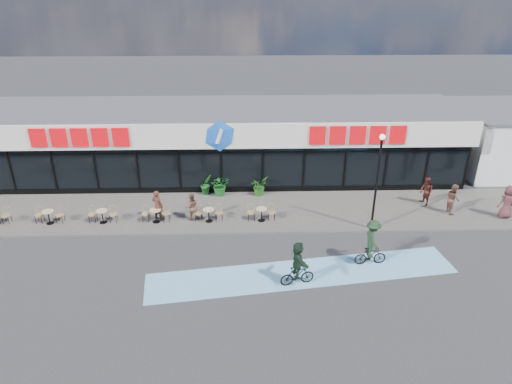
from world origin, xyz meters
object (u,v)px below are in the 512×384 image
potted_plant_right (259,186)px  cyclist_b (372,243)px  pedestrian_c (507,202)px  pedestrian_b (453,199)px  cyclist_a (298,265)px  lamp_post (378,175)px  pedestrian_a (426,191)px  patron_right (192,207)px  patron_left (158,205)px  potted_plant_left (206,184)px  potted_plant_mid (220,185)px

potted_plant_right → cyclist_b: bearing=-56.3°
potted_plant_right → pedestrian_c: size_ratio=0.60×
pedestrian_b → cyclist_b: (-5.78, -4.78, 0.16)m
pedestrian_c → cyclist_a: cyclist_a is taller
lamp_post → pedestrian_a: size_ratio=3.11×
potted_plant_right → patron_right: (-3.75, -3.04, 0.22)m
patron_left → pedestrian_c: 18.98m
patron_right → pedestrian_b: pedestrian_b is taller
cyclist_b → potted_plant_left: bearing=137.0°
potted_plant_left → cyclist_b: 11.10m
potted_plant_right → pedestrian_a: 9.71m
pedestrian_b → cyclist_a: cyclist_a is taller
potted_plant_right → patron_left: 6.34m
patron_left → patron_right: size_ratio=1.11×
potted_plant_left → lamp_post: bearing=-26.3°
lamp_post → pedestrian_c: bearing=7.6°
pedestrian_c → cyclist_b: bearing=17.1°
patron_left → lamp_post: bearing=-161.3°
patron_left → pedestrian_a: (15.15, 1.45, -0.03)m
cyclist_b → potted_plant_right: bearing=123.7°
potted_plant_mid → pedestrian_a: size_ratio=0.76×
patron_left → pedestrian_a: size_ratio=1.04×
potted_plant_left → cyclist_b: (8.12, -7.56, 0.40)m
pedestrian_a → cyclist_b: 7.45m
patron_left → pedestrian_b: 16.27m
potted_plant_left → potted_plant_right: 3.21m
potted_plant_mid → patron_left: 4.44m
cyclist_a → potted_plant_right: bearing=98.8°
lamp_post → cyclist_a: (-4.42, -4.57, -2.17)m
pedestrian_a → pedestrian_b: bearing=30.8°
lamp_post → cyclist_b: (-0.87, -3.13, -2.06)m
pedestrian_c → potted_plant_mid: bearing=-20.6°
lamp_post → pedestrian_b: 5.64m
lamp_post → potted_plant_left: size_ratio=4.15×
lamp_post → potted_plant_left: 10.32m
patron_right → pedestrian_c: size_ratio=0.83×
pedestrian_b → potted_plant_right: bearing=75.8°
pedestrian_a → cyclist_a: 10.96m
pedestrian_a → pedestrian_c: bearing=50.1°
lamp_post → patron_right: lamp_post is taller
pedestrian_a → cyclist_a: cyclist_a is taller
cyclist_b → patron_right: bearing=153.4°
lamp_post → potted_plant_mid: 9.51m
pedestrian_a → potted_plant_right: bearing=-115.8°
pedestrian_c → potted_plant_left: bearing=-20.5°
pedestrian_c → patron_left: bearing=-9.6°
potted_plant_right → pedestrian_a: size_ratio=0.68×
lamp_post → patron_left: (-11.36, 1.24, -2.21)m
cyclist_b → potted_plant_mid: bearing=134.4°
potted_plant_right → pedestrian_c: (13.41, -3.24, 0.37)m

